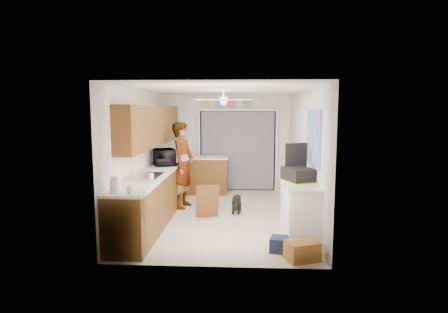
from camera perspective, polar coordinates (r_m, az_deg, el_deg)
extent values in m
plane|color=#C1AF9B|center=(7.65, -0.16, -8.95)|extent=(5.00, 5.00, 0.00)
plane|color=white|center=(7.36, -0.17, 10.09)|extent=(5.00, 5.00, 0.00)
plane|color=silver|center=(9.89, 0.65, 2.08)|extent=(3.20, 0.00, 3.20)
plane|color=silver|center=(4.94, -1.80, -3.02)|extent=(3.20, 0.00, 3.20)
plane|color=silver|center=(7.66, -12.20, 0.45)|extent=(0.00, 5.00, 5.00)
plane|color=silver|center=(7.49, 12.15, 0.30)|extent=(0.00, 5.00, 5.00)
cube|color=brown|center=(7.72, -9.88, -5.47)|extent=(0.60, 4.80, 0.90)
cube|color=white|center=(7.63, -9.88, -2.02)|extent=(0.62, 4.80, 0.04)
cube|color=brown|center=(7.77, -10.77, 4.65)|extent=(0.32, 4.00, 0.80)
cube|color=silver|center=(6.67, -11.81, -3.08)|extent=(0.50, 0.76, 0.06)
cylinder|color=silver|center=(6.71, -13.40, -2.25)|extent=(0.03, 0.03, 0.22)
cube|color=brown|center=(9.54, -2.49, -2.96)|extent=(1.00, 0.60, 0.90)
cube|color=white|center=(9.46, -2.51, -0.16)|extent=(1.04, 0.64, 0.04)
cube|color=black|center=(9.87, 2.09, 0.90)|extent=(2.00, 0.06, 2.10)
cube|color=slate|center=(9.83, 2.09, 0.88)|extent=(1.90, 0.03, 2.05)
cube|color=white|center=(9.91, -3.82, 0.92)|extent=(0.06, 0.04, 2.10)
cube|color=white|center=(9.88, 8.01, 0.84)|extent=(0.06, 0.04, 2.10)
cube|color=white|center=(9.78, 2.12, 7.12)|extent=(2.10, 0.04, 0.06)
cube|color=gold|center=(9.87, -2.87, 8.17)|extent=(0.22, 0.02, 0.22)
cube|color=#4DBFCE|center=(9.84, -0.82, 8.18)|extent=(0.22, 0.02, 0.22)
cube|color=#DD5365|center=(9.82, 1.24, 8.18)|extent=(0.22, 0.02, 0.22)
cube|color=#71A75F|center=(9.82, 3.60, 8.17)|extent=(0.22, 0.02, 0.22)
cube|color=beige|center=(9.83, 5.95, 8.14)|extent=(0.22, 0.02, 0.22)
cube|color=silver|center=(9.91, -4.90, 8.14)|extent=(0.22, 0.02, 0.26)
cube|color=white|center=(6.43, 11.43, -8.06)|extent=(0.50, 1.40, 0.90)
cube|color=white|center=(6.33, 11.45, -3.95)|extent=(0.54, 1.44, 0.04)
cube|color=#E454C7|center=(6.47, 13.46, 2.77)|extent=(0.03, 1.15, 0.95)
cube|color=white|center=(7.56, -0.08, 8.65)|extent=(1.14, 1.14, 0.24)
imported|color=black|center=(8.11, -9.01, -0.10)|extent=(0.62, 0.73, 0.34)
cylinder|color=silver|center=(6.42, -11.05, -3.04)|extent=(0.11, 0.11, 0.12)
cylinder|color=silver|center=(5.46, -14.25, -5.00)|extent=(0.08, 0.08, 0.11)
cylinder|color=white|center=(5.51, -16.41, -4.21)|extent=(0.14, 0.14, 0.25)
cube|color=black|center=(6.35, 11.23, -2.69)|extent=(0.56, 0.63, 0.22)
cube|color=yellow|center=(6.37, 11.21, -3.67)|extent=(0.63, 0.71, 0.02)
cube|color=black|center=(6.60, 10.93, -0.13)|extent=(0.40, 0.19, 0.50)
cube|color=#A97D35|center=(5.58, 11.83, -13.86)|extent=(0.52, 0.46, 0.27)
cube|color=#151E36|center=(5.84, 8.86, -13.11)|extent=(0.41, 0.36, 0.22)
cube|color=brown|center=(7.39, -2.54, -6.84)|extent=(0.48, 0.28, 0.67)
imported|color=white|center=(8.13, -6.28, -1.32)|extent=(0.58, 0.76, 1.86)
cube|color=black|center=(7.80, 1.94, -7.22)|extent=(0.25, 0.50, 0.37)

